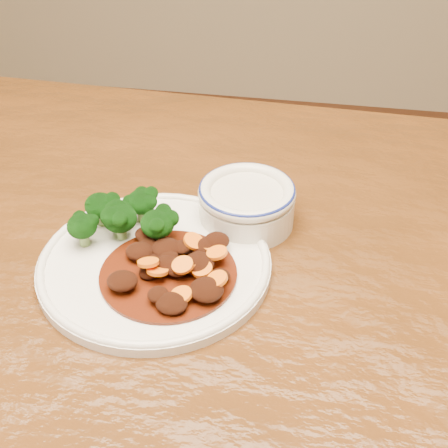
# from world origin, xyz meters

# --- Properties ---
(dining_table) EXTENTS (1.53, 0.96, 0.75)m
(dining_table) POSITION_xyz_m (0.00, 0.00, 0.67)
(dining_table) COLOR #552C0F
(dining_table) RESTS_ON ground
(dinner_plate) EXTENTS (0.24, 0.24, 0.02)m
(dinner_plate) POSITION_xyz_m (-0.02, 0.05, 0.76)
(dinner_plate) COLOR white
(dinner_plate) RESTS_ON dining_table
(broccoli_florets) EXTENTS (0.11, 0.08, 0.04)m
(broccoli_florets) POSITION_xyz_m (-0.07, 0.08, 0.79)
(broccoli_florets) COLOR #759B50
(broccoli_florets) RESTS_ON dinner_plate
(mince_stew) EXTENTS (0.14, 0.14, 0.03)m
(mince_stew) POSITION_xyz_m (0.00, 0.03, 0.77)
(mince_stew) COLOR #4E1408
(mince_stew) RESTS_ON dinner_plate
(dip_bowl) EXTENTS (0.11, 0.11, 0.05)m
(dip_bowl) POSITION_xyz_m (0.06, 0.14, 0.78)
(dip_bowl) COLOR silver
(dip_bowl) RESTS_ON dining_table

